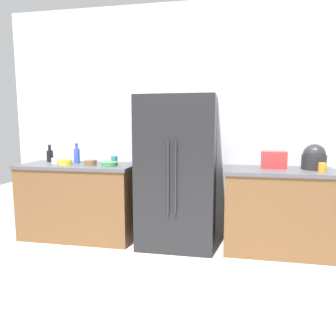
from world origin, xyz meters
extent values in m
plane|color=beige|center=(0.00, 0.00, 0.00)|extent=(9.58, 9.58, 0.00)
cube|color=silver|center=(0.00, 1.68, 1.44)|extent=(4.79, 0.10, 2.88)
cube|color=brown|center=(-1.36, 1.30, 0.45)|extent=(1.41, 0.64, 0.90)
cube|color=#4C4C51|center=(-1.36, 1.30, 0.92)|extent=(1.44, 0.67, 0.04)
cube|color=brown|center=(1.05, 1.30, 0.45)|extent=(1.19, 0.64, 0.90)
cube|color=#4C4C51|center=(1.05, 1.30, 0.92)|extent=(1.22, 0.67, 0.04)
cube|color=black|center=(-0.10, 1.27, 0.87)|extent=(0.88, 0.69, 1.74)
cylinder|color=#262628|center=(-0.14, 0.91, 0.87)|extent=(0.02, 0.02, 0.79)
cylinder|color=#262628|center=(-0.06, 0.91, 0.87)|extent=(0.02, 0.02, 0.79)
cube|color=red|center=(0.98, 1.38, 1.03)|extent=(0.26, 0.18, 0.19)
cylinder|color=#262628|center=(1.40, 1.36, 1.02)|extent=(0.26, 0.26, 0.16)
sphere|color=#262628|center=(1.40, 1.36, 1.10)|extent=(0.24, 0.24, 0.24)
cylinder|color=black|center=(-1.83, 1.45, 1.01)|extent=(0.08, 0.08, 0.15)
cylinder|color=black|center=(-1.83, 1.45, 1.11)|extent=(0.04, 0.04, 0.06)
cylinder|color=#333338|center=(-1.83, 1.45, 1.15)|extent=(0.04, 0.04, 0.02)
cylinder|color=blue|center=(-1.41, 1.37, 1.03)|extent=(0.07, 0.07, 0.19)
cylinder|color=blue|center=(-1.41, 1.37, 1.15)|extent=(0.03, 0.03, 0.05)
cylinder|color=#333338|center=(-1.41, 1.37, 1.18)|extent=(0.04, 0.04, 0.02)
cylinder|color=teal|center=(-0.93, 1.43, 0.98)|extent=(0.08, 0.08, 0.09)
cylinder|color=orange|center=(1.43, 1.13, 0.99)|extent=(0.08, 0.08, 0.10)
cylinder|color=white|center=(-1.64, 1.25, 0.97)|extent=(0.09, 0.09, 0.08)
cylinder|color=brown|center=(-1.16, 1.23, 0.97)|extent=(0.15, 0.15, 0.07)
cylinder|color=green|center=(-0.91, 1.21, 0.96)|extent=(0.20, 0.20, 0.05)
cylinder|color=yellow|center=(-1.48, 1.19, 0.97)|extent=(0.17, 0.17, 0.06)
camera|label=1|loc=(0.49, -2.33, 1.44)|focal=33.91mm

